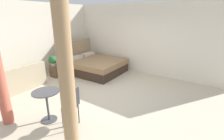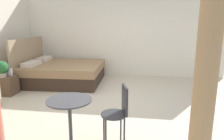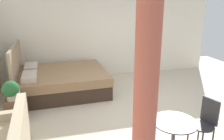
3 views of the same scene
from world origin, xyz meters
name	(u,v)px [view 2 (image 2 of 3)]	position (x,y,z in m)	size (l,w,h in m)	color
ground_plane	(109,103)	(0.00, 0.00, -0.01)	(8.37, 9.68, 0.02)	beige
wall_right	(122,33)	(2.68, 0.00, 1.44)	(0.12, 6.68, 2.87)	silver
bed	(62,72)	(1.47, 1.69, 0.32)	(2.05, 2.33, 1.32)	#38281E
nightstand	(8,85)	(0.17, 2.59, 0.23)	(0.41, 0.38, 0.47)	brown
potted_plant	(2,68)	(0.07, 2.63, 0.69)	(0.31, 0.31, 0.40)	tan
vase	(10,72)	(0.29, 2.56, 0.55)	(0.11, 0.11, 0.17)	silver
balcony_table	(70,115)	(-1.84, 0.23, 0.51)	(0.61, 0.61, 0.74)	#3F3F44
cafe_chair_near_window	(119,110)	(-1.65, -0.42, 0.55)	(0.45, 0.45, 0.90)	#2D2D33
curtain_left	(206,74)	(-2.43, -1.28, 1.29)	(0.21, 0.21, 2.58)	tan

